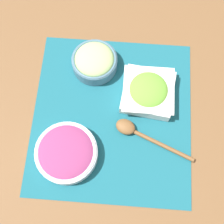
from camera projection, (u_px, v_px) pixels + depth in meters
name	position (u px, v px, depth m)	size (l,w,h in m)	color
ground_plane	(112.00, 116.00, 0.94)	(3.00, 3.00, 0.00)	brown
placemat	(112.00, 116.00, 0.94)	(0.52, 0.47, 0.00)	#195B6B
cucumber_bowl	(95.00, 61.00, 0.96)	(0.14, 0.14, 0.06)	slate
onion_bowl	(66.00, 152.00, 0.87)	(0.18, 0.18, 0.05)	silver
lettuce_bowl	(148.00, 91.00, 0.93)	(0.17, 0.17, 0.06)	white
wooden_spoon	(136.00, 132.00, 0.91)	(0.12, 0.24, 0.02)	brown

